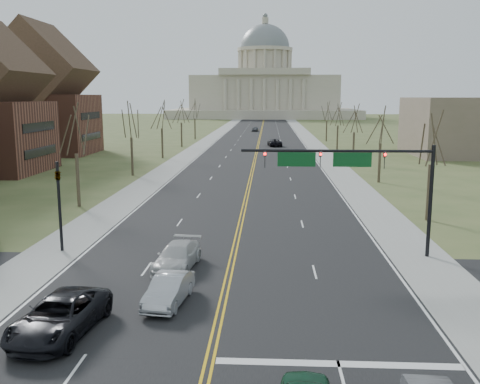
# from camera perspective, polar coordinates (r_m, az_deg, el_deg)

# --- Properties ---
(ground) EXTENTS (600.00, 600.00, 0.00)m
(ground) POSITION_cam_1_polar(r_m,az_deg,el_deg) (22.78, -2.99, -16.37)
(ground) COLOR #425329
(ground) RESTS_ON ground
(road) EXTENTS (20.00, 380.00, 0.01)m
(road) POSITION_cam_1_polar(r_m,az_deg,el_deg) (130.68, 2.09, 5.68)
(road) COLOR black
(road) RESTS_ON ground
(cross_road) EXTENTS (120.00, 14.00, 0.01)m
(cross_road) POSITION_cam_1_polar(r_m,az_deg,el_deg) (28.25, -1.69, -10.94)
(cross_road) COLOR black
(cross_road) RESTS_ON ground
(sidewalk_left) EXTENTS (4.00, 380.00, 0.03)m
(sidewalk_left) POSITION_cam_1_polar(r_m,az_deg,el_deg) (131.43, -3.17, 5.70)
(sidewalk_left) COLOR gray
(sidewalk_left) RESTS_ON ground
(sidewalk_right) EXTENTS (4.00, 380.00, 0.03)m
(sidewalk_right) POSITION_cam_1_polar(r_m,az_deg,el_deg) (131.02, 7.37, 5.62)
(sidewalk_right) COLOR gray
(sidewalk_right) RESTS_ON ground
(center_line) EXTENTS (0.42, 380.00, 0.01)m
(center_line) POSITION_cam_1_polar(r_m,az_deg,el_deg) (130.68, 2.09, 5.69)
(center_line) COLOR gold
(center_line) RESTS_ON road
(edge_line_left) EXTENTS (0.15, 380.00, 0.01)m
(edge_line_left) POSITION_cam_1_polar(r_m,az_deg,el_deg) (131.21, -2.21, 5.70)
(edge_line_left) COLOR silver
(edge_line_left) RESTS_ON road
(edge_line_right) EXTENTS (0.15, 380.00, 0.01)m
(edge_line_right) POSITION_cam_1_polar(r_m,az_deg,el_deg) (130.88, 6.41, 5.64)
(edge_line_right) COLOR silver
(edge_line_right) RESTS_ON road
(stop_bar) EXTENTS (9.50, 0.50, 0.01)m
(stop_bar) POSITION_cam_1_polar(r_m,az_deg,el_deg) (21.95, 10.46, -17.58)
(stop_bar) COLOR silver
(stop_bar) RESTS_ON road
(capitol) EXTENTS (90.00, 60.00, 50.00)m
(capitol) POSITION_cam_1_polar(r_m,az_deg,el_deg) (270.22, 2.65, 11.00)
(capitol) COLOR #BDAF9D
(capitol) RESTS_ON ground
(signal_mast) EXTENTS (12.12, 0.44, 7.20)m
(signal_mast) POSITION_cam_1_polar(r_m,az_deg,el_deg) (34.45, 11.77, 2.59)
(signal_mast) COLOR black
(signal_mast) RESTS_ON ground
(signal_left) EXTENTS (0.32, 0.36, 6.00)m
(signal_left) POSITION_cam_1_polar(r_m,az_deg,el_deg) (37.02, -18.75, -0.44)
(signal_left) COLOR black
(signal_left) RESTS_ON ground
(tree_r_0) EXTENTS (3.74, 3.74, 8.50)m
(tree_r_0) POSITION_cam_1_polar(r_m,az_deg,el_deg) (46.35, 19.78, 5.08)
(tree_r_0) COLOR #392F22
(tree_r_0) RESTS_ON ground
(tree_l_0) EXTENTS (3.96, 3.96, 9.00)m
(tree_l_0) POSITION_cam_1_polar(r_m,az_deg,el_deg) (51.52, -17.16, 6.11)
(tree_l_0) COLOR #392F22
(tree_l_0) RESTS_ON ground
(tree_r_1) EXTENTS (3.74, 3.74, 8.50)m
(tree_r_1) POSITION_cam_1_polar(r_m,az_deg,el_deg) (65.72, 14.82, 6.66)
(tree_r_1) COLOR #392F22
(tree_r_1) RESTS_ON ground
(tree_l_1) EXTENTS (3.96, 3.96, 9.00)m
(tree_l_1) POSITION_cam_1_polar(r_m,az_deg,el_deg) (70.60, -11.57, 7.33)
(tree_l_1) COLOR #392F22
(tree_l_1) RESTS_ON ground
(tree_r_2) EXTENTS (3.74, 3.74, 8.50)m
(tree_r_2) POSITION_cam_1_polar(r_m,az_deg,el_deg) (85.38, 12.12, 7.50)
(tree_r_2) COLOR #392F22
(tree_r_2) RESTS_ON ground
(tree_l_2) EXTENTS (3.96, 3.96, 9.00)m
(tree_l_2) POSITION_cam_1_polar(r_m,az_deg,el_deg) (90.08, -8.36, 7.99)
(tree_l_2) COLOR #392F22
(tree_l_2) RESTS_ON ground
(tree_r_3) EXTENTS (3.74, 3.74, 8.50)m
(tree_r_3) POSITION_cam_1_polar(r_m,az_deg,el_deg) (105.17, 10.42, 8.01)
(tree_r_3) COLOR #392F22
(tree_r_3) RESTS_ON ground
(tree_l_3) EXTENTS (3.96, 3.96, 9.00)m
(tree_l_3) POSITION_cam_1_polar(r_m,az_deg,el_deg) (109.75, -6.29, 8.40)
(tree_l_3) COLOR #392F22
(tree_l_3) RESTS_ON ground
(tree_r_4) EXTENTS (3.74, 3.74, 8.50)m
(tree_r_4) POSITION_cam_1_polar(r_m,az_deg,el_deg) (125.02, 9.26, 8.36)
(tree_r_4) COLOR #392F22
(tree_r_4) RESTS_ON ground
(tree_l_4) EXTENTS (3.96, 3.96, 9.00)m
(tree_l_4) POSITION_cam_1_polar(r_m,az_deg,el_deg) (129.52, -4.85, 8.69)
(tree_l_4) COLOR #392F22
(tree_l_4) RESTS_ON ground
(bldg_left_far) EXTENTS (17.10, 14.28, 23.25)m
(bldg_left_far) POSITION_cam_1_polar(r_m,az_deg,el_deg) (102.49, -20.31, 9.18)
(bldg_left_far) COLOR brown
(bldg_left_far) RESTS_ON ground
(car_sb_inner_lead) EXTENTS (2.06, 4.53, 1.44)m
(car_sb_inner_lead) POSITION_cam_1_polar(r_m,az_deg,el_deg) (27.13, -7.60, -10.30)
(car_sb_inner_lead) COLOR #A6A9AE
(car_sb_inner_lead) RESTS_ON road
(car_sb_outer_lead) EXTENTS (3.35, 6.18, 1.65)m
(car_sb_outer_lead) POSITION_cam_1_polar(r_m,az_deg,el_deg) (24.92, -18.68, -12.41)
(car_sb_outer_lead) COLOR black
(car_sb_outer_lead) RESTS_ON road
(car_sb_inner_second) EXTENTS (2.64, 5.31, 1.48)m
(car_sb_inner_second) POSITION_cam_1_polar(r_m,az_deg,el_deg) (32.34, -6.71, -6.85)
(car_sb_inner_second) COLOR #B9B9B9
(car_sb_inner_second) RESTS_ON road
(car_far_nb) EXTENTS (3.25, 5.82, 1.54)m
(car_far_nb) POSITION_cam_1_polar(r_m,az_deg,el_deg) (111.47, 3.72, 5.30)
(car_far_nb) COLOR black
(car_far_nb) RESTS_ON road
(car_far_sb) EXTENTS (2.13, 4.23, 1.38)m
(car_far_sb) POSITION_cam_1_polar(r_m,az_deg,el_deg) (158.80, 1.63, 6.73)
(car_far_sb) COLOR #55585E
(car_far_sb) RESTS_ON road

